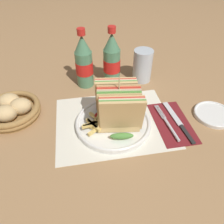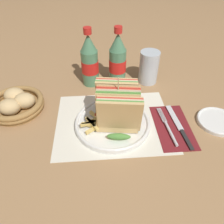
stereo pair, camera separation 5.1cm
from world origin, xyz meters
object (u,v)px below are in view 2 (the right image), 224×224
Objects in this scene: knife at (179,126)px; side_saucer at (217,121)px; coke_bottle_near at (90,61)px; fork at (169,129)px; bread_basket at (16,104)px; glass_near at (148,69)px; coke_bottle_far at (118,60)px; club_sandwich at (118,106)px; plate_main at (112,123)px.

side_saucer is (0.14, 0.01, 0.00)m from knife.
side_saucer is (0.42, -0.27, -0.09)m from coke_bottle_near.
bread_basket is (-0.51, 0.15, 0.02)m from fork.
coke_bottle_near reaches higher than knife.
glass_near is at bearing 87.38° from fork.
glass_near is (0.24, -0.00, -0.04)m from coke_bottle_near.
bread_basket is at bearing 169.99° from side_saucer.
coke_bottle_far is at bearing 22.08° from bread_basket.
side_saucer is at bearing -32.75° from coke_bottle_near.
coke_bottle_near is 0.11m from coke_bottle_far.
club_sandwich is 1.00× the size of bread_basket.
glass_near is (-0.01, 0.29, 0.05)m from fork.
coke_bottle_near is 1.72× the size of side_saucer.
bread_basket reaches higher than plate_main.
side_saucer is at bearing -2.53° from plate_main.
club_sandwich is at bearing 177.69° from side_saucer.
coke_bottle_near is at bearing 105.10° from plate_main.
fork is 0.84× the size of knife.
coke_bottle_far is (-0.14, 0.30, 0.09)m from fork.
club_sandwich reaches higher than bread_basket.
coke_bottle_far is at bearing 84.72° from club_sandwich.
club_sandwich is 0.93× the size of knife.
glass_near is (0.13, -0.00, -0.04)m from coke_bottle_far.
club_sandwich reaches higher than glass_near.
knife is 1.08× the size of bread_basket.
coke_bottle_far reaches higher than side_saucer.
club_sandwich is at bearing 167.95° from knife.
knife is at bearing -79.79° from glass_near.
coke_bottle_near is at bearing 147.25° from side_saucer.
coke_bottle_near is 1.00× the size of coke_bottle_far.
club_sandwich is 0.22m from knife.
bread_basket is at bearing -157.92° from coke_bottle_far.
glass_near reaches higher than fork.
coke_bottle_near and coke_bottle_far have the same top height.
club_sandwich is 0.30m from glass_near.
fork reaches higher than knife.
plate_main is 0.35m from side_saucer.
coke_bottle_far reaches higher than glass_near.
knife is 1.54× the size of side_saucer.
coke_bottle_near is (-0.25, 0.30, 0.09)m from fork.
glass_near is (0.17, 0.25, 0.05)m from plate_main.
knife is at bearing 15.43° from fork.
coke_bottle_far is at bearing 138.94° from side_saucer.
coke_bottle_near is (-0.07, 0.26, 0.09)m from plate_main.
bread_basket is (-0.35, 0.11, -0.05)m from club_sandwich.
bread_basket is at bearing 162.42° from plate_main.
glass_near is 0.68× the size of bread_basket.
side_saucer is (0.19, -0.27, -0.05)m from glass_near.
side_saucer is at bearing -10.01° from bread_basket.
fork is (0.16, -0.04, -0.07)m from club_sandwich.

